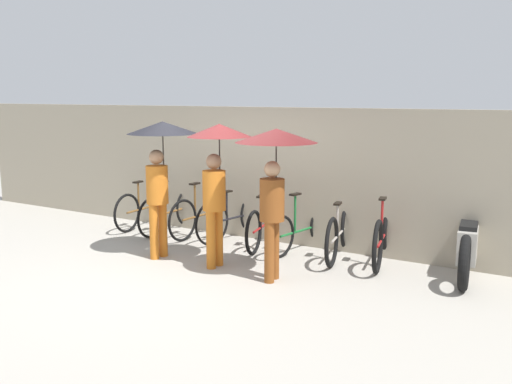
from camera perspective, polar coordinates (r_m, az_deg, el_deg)
name	(u,v)px	position (r m, az deg, el deg)	size (l,w,h in m)	color
ground_plane	(180,271)	(7.97, -7.59, -7.86)	(30.00, 30.00, 0.00)	#9E998E
back_wall	(259,174)	(9.44, 0.35, 1.83)	(13.64, 0.12, 2.20)	gray
parked_bicycle_0	(145,207)	(10.63, -11.01, -1.46)	(0.44, 1.70, 1.11)	black
parked_bicycle_1	(171,211)	(10.17, -8.54, -1.87)	(0.44, 1.75, 1.05)	black
parked_bicycle_2	(202,214)	(9.83, -5.42, -2.19)	(0.44, 1.71, 1.00)	black
parked_bicycle_3	(235,216)	(9.51, -2.14, -2.46)	(0.48, 1.77, 1.05)	black
parked_bicycle_4	(265,224)	(9.11, 0.89, -3.18)	(0.55, 1.74, 1.05)	black
parked_bicycle_5	(303,228)	(8.86, 4.69, -3.65)	(0.49, 1.71, 0.99)	black
parked_bicycle_6	(340,233)	(8.55, 8.37, -4.05)	(0.52, 1.76, 1.08)	black
parked_bicycle_7	(383,237)	(8.39, 12.57, -4.37)	(0.53, 1.78, 1.03)	black
pedestrian_leading	(161,150)	(8.43, -9.49, 4.16)	(1.04, 1.04, 2.01)	#C66B1E
pedestrian_center	(217,159)	(7.88, -3.89, 3.36)	(0.90, 0.90, 2.00)	#C66B1E
pedestrian_trailing	(275,159)	(7.28, 1.91, 3.27)	(1.06, 1.06, 1.97)	brown
motorcycle	(468,246)	(8.16, 20.41, -5.07)	(0.59, 2.10, 0.92)	black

